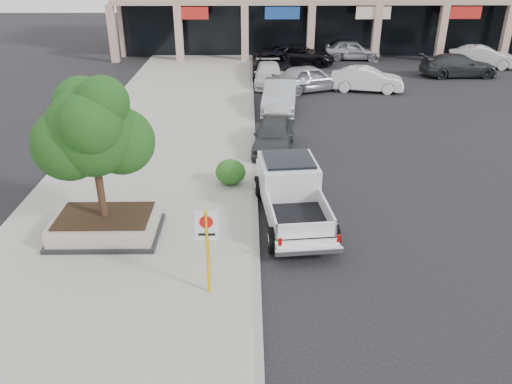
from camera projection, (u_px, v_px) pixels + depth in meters
ground at (310, 253)px, 14.44m from camera, size 120.00×120.00×0.00m
sidewalk at (154, 169)px, 19.72m from camera, size 8.00×52.00×0.15m
curb at (254, 169)px, 19.77m from camera, size 0.20×52.00×0.15m
planter at (106, 225)px, 14.93m from camera, size 3.20×2.20×0.68m
planter_tree at (98, 130)px, 13.78m from camera, size 2.90×2.55×4.00m
no_parking_sign at (207, 241)px, 11.94m from camera, size 0.55×0.09×2.30m
hedge at (231, 172)px, 18.12m from camera, size 1.10×0.99×0.93m
pickup_truck at (293, 195)px, 15.87m from camera, size 2.55×5.67×1.73m
curb_car_a at (274, 135)px, 21.42m from camera, size 2.12×4.25×1.39m
curb_car_b at (280, 96)px, 26.74m from camera, size 2.21×5.01×1.60m
curb_car_c at (269, 75)px, 31.85m from camera, size 1.93×4.63×1.34m
curb_car_d at (272, 64)px, 33.99m from camera, size 2.77×5.78×1.59m
lot_car_a at (310, 78)px, 30.42m from camera, size 5.08×3.54×1.61m
lot_car_b at (367, 79)px, 30.46m from camera, size 4.58×2.37×1.44m
lot_car_c at (459, 65)px, 33.94m from camera, size 5.20×2.24×1.49m
lot_car_d at (298, 55)px, 37.27m from camera, size 5.67×3.15×1.50m
lot_car_e at (352, 50)px, 39.05m from camera, size 4.54×2.22×1.49m
lot_car_f at (482, 57)px, 36.50m from camera, size 4.91×2.81×1.53m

